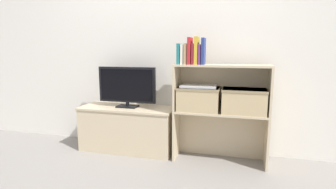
{
  "coord_description": "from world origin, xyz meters",
  "views": [
    {
      "loc": [
        0.68,
        -2.36,
        1.08
      ],
      "look_at": [
        0.0,
        0.15,
        0.64
      ],
      "focal_mm": 28.0,
      "sensor_mm": 36.0,
      "label": 1
    }
  ],
  "objects_px": {
    "book_navy": "(203,51)",
    "storage_basket_left": "(199,98)",
    "book_ivory": "(183,54)",
    "book_mustard": "(197,51)",
    "storage_basket_right": "(244,100)",
    "laptop": "(199,86)",
    "book_teal": "(179,54)",
    "tv_stand": "(128,128)",
    "tv": "(127,86)",
    "book_crimson": "(190,51)",
    "book_tan": "(186,54)",
    "book_plum": "(200,55)",
    "book_maroon": "(193,54)"
  },
  "relations": [
    {
      "from": "book_crimson",
      "to": "storage_basket_left",
      "type": "bearing_deg",
      "value": 22.06
    },
    {
      "from": "book_ivory",
      "to": "book_mustard",
      "type": "xyz_separation_m",
      "value": [
        0.13,
        0.0,
        0.03
      ]
    },
    {
      "from": "book_teal",
      "to": "book_crimson",
      "type": "height_order",
      "value": "book_crimson"
    },
    {
      "from": "tv_stand",
      "to": "storage_basket_left",
      "type": "relative_size",
      "value": 2.55
    },
    {
      "from": "tv_stand",
      "to": "storage_basket_left",
      "type": "distance_m",
      "value": 0.87
    },
    {
      "from": "book_tan",
      "to": "book_navy",
      "type": "xyz_separation_m",
      "value": [
        0.16,
        0.0,
        0.03
      ]
    },
    {
      "from": "book_tan",
      "to": "book_mustard",
      "type": "bearing_deg",
      "value": 0.0
    },
    {
      "from": "book_navy",
      "to": "book_mustard",
      "type": "bearing_deg",
      "value": 180.0
    },
    {
      "from": "book_tan",
      "to": "book_plum",
      "type": "xyz_separation_m",
      "value": [
        0.13,
        0.0,
        -0.0
      ]
    },
    {
      "from": "book_maroon",
      "to": "storage_basket_left",
      "type": "height_order",
      "value": "book_maroon"
    },
    {
      "from": "laptop",
      "to": "book_tan",
      "type": "bearing_deg",
      "value": -164.03
    },
    {
      "from": "storage_basket_left",
      "to": "laptop",
      "type": "distance_m",
      "value": 0.11
    },
    {
      "from": "book_navy",
      "to": "storage_basket_right",
      "type": "xyz_separation_m",
      "value": [
        0.38,
        0.03,
        -0.45
      ]
    },
    {
      "from": "book_teal",
      "to": "book_tan",
      "type": "distance_m",
      "value": 0.07
    },
    {
      "from": "tv_stand",
      "to": "storage_basket_left",
      "type": "xyz_separation_m",
      "value": [
        0.78,
        -0.06,
        0.39
      ]
    },
    {
      "from": "storage_basket_left",
      "to": "book_maroon",
      "type": "bearing_deg",
      "value": -147.2
    },
    {
      "from": "tv",
      "to": "storage_basket_left",
      "type": "xyz_separation_m",
      "value": [
        0.78,
        -0.06,
        -0.08
      ]
    },
    {
      "from": "tv_stand",
      "to": "book_plum",
      "type": "relative_size",
      "value": 5.58
    },
    {
      "from": "book_maroon",
      "to": "book_tan",
      "type": "bearing_deg",
      "value": 180.0
    },
    {
      "from": "tv_stand",
      "to": "book_ivory",
      "type": "distance_m",
      "value": 1.02
    },
    {
      "from": "tv_stand",
      "to": "book_ivory",
      "type": "relative_size",
      "value": 5.51
    },
    {
      "from": "book_navy",
      "to": "storage_basket_right",
      "type": "relative_size",
      "value": 0.61
    },
    {
      "from": "book_maroon",
      "to": "laptop",
      "type": "xyz_separation_m",
      "value": [
        0.05,
        0.03,
        -0.31
      ]
    },
    {
      "from": "book_teal",
      "to": "book_maroon",
      "type": "xyz_separation_m",
      "value": [
        0.13,
        0.0,
        -0.0
      ]
    },
    {
      "from": "book_navy",
      "to": "storage_basket_left",
      "type": "relative_size",
      "value": 0.61
    },
    {
      "from": "tv",
      "to": "book_teal",
      "type": "height_order",
      "value": "book_teal"
    },
    {
      "from": "book_maroon",
      "to": "storage_basket_right",
      "type": "xyz_separation_m",
      "value": [
        0.48,
        0.03,
        -0.42
      ]
    },
    {
      "from": "book_mustard",
      "to": "book_plum",
      "type": "xyz_separation_m",
      "value": [
        0.03,
        0.0,
        -0.04
      ]
    },
    {
      "from": "book_ivory",
      "to": "laptop",
      "type": "distance_m",
      "value": 0.34
    },
    {
      "from": "book_teal",
      "to": "book_plum",
      "type": "relative_size",
      "value": 1.05
    },
    {
      "from": "book_teal",
      "to": "book_navy",
      "type": "xyz_separation_m",
      "value": [
        0.23,
        0.0,
        0.03
      ]
    },
    {
      "from": "laptop",
      "to": "book_teal",
      "type": "bearing_deg",
      "value": -169.58
    },
    {
      "from": "tv_stand",
      "to": "book_mustard",
      "type": "xyz_separation_m",
      "value": [
        0.76,
        -0.09,
        0.84
      ]
    },
    {
      "from": "book_navy",
      "to": "book_ivory",
      "type": "bearing_deg",
      "value": 180.0
    },
    {
      "from": "book_ivory",
      "to": "book_maroon",
      "type": "height_order",
      "value": "book_maroon"
    },
    {
      "from": "tv",
      "to": "tv_stand",
      "type": "bearing_deg",
      "value": 90.0
    },
    {
      "from": "book_crimson",
      "to": "storage_basket_right",
      "type": "height_order",
      "value": "book_crimson"
    },
    {
      "from": "book_navy",
      "to": "laptop",
      "type": "xyz_separation_m",
      "value": [
        -0.04,
        0.03,
        -0.33
      ]
    },
    {
      "from": "book_plum",
      "to": "storage_basket_left",
      "type": "bearing_deg",
      "value": 106.74
    },
    {
      "from": "book_ivory",
      "to": "book_plum",
      "type": "distance_m",
      "value": 0.16
    },
    {
      "from": "storage_basket_right",
      "to": "laptop",
      "type": "height_order",
      "value": "laptop"
    },
    {
      "from": "book_teal",
      "to": "tv",
      "type": "bearing_deg",
      "value": 171.11
    },
    {
      "from": "book_navy",
      "to": "laptop",
      "type": "distance_m",
      "value": 0.34
    },
    {
      "from": "book_plum",
      "to": "book_navy",
      "type": "xyz_separation_m",
      "value": [
        0.03,
        0.0,
        0.03
      ]
    },
    {
      "from": "tv",
      "to": "laptop",
      "type": "distance_m",
      "value": 0.78
    },
    {
      "from": "tv",
      "to": "book_mustard",
      "type": "bearing_deg",
      "value": -6.97
    },
    {
      "from": "laptop",
      "to": "book_navy",
      "type": "bearing_deg",
      "value": -39.97
    },
    {
      "from": "book_maroon",
      "to": "book_mustard",
      "type": "relative_size",
      "value": 0.75
    },
    {
      "from": "book_ivory",
      "to": "book_tan",
      "type": "xyz_separation_m",
      "value": [
        0.03,
        0.0,
        0.0
      ]
    },
    {
      "from": "book_teal",
      "to": "book_mustard",
      "type": "relative_size",
      "value": 0.76
    }
  ]
}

